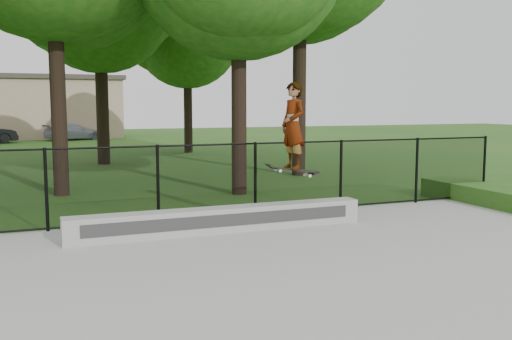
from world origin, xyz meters
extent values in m
cube|color=#A5A5A0|center=(0.86, 4.70, 0.28)|extent=(5.39, 0.40, 0.44)
imported|color=#8F94A2|center=(0.60, 34.32, 0.53)|extent=(3.69, 2.66, 1.06)
cube|color=black|center=(2.21, 4.59, 1.12)|extent=(0.84, 0.23, 0.14)
imported|color=#B8E6F1|center=(2.21, 4.59, 1.93)|extent=(0.47, 0.63, 1.57)
cylinder|color=black|center=(-2.00, 5.90, 0.81)|extent=(0.06, 0.06, 1.50)
cylinder|color=black|center=(0.00, 5.90, 0.81)|extent=(0.06, 0.06, 1.50)
cylinder|color=black|center=(2.00, 5.90, 0.81)|extent=(0.06, 0.06, 1.50)
cylinder|color=black|center=(4.00, 5.90, 0.81)|extent=(0.06, 0.06, 1.50)
cylinder|color=black|center=(6.00, 5.90, 0.81)|extent=(0.06, 0.06, 1.50)
cylinder|color=black|center=(8.00, 5.90, 0.81)|extent=(0.06, 0.06, 1.50)
cylinder|color=black|center=(0.00, 5.90, 1.53)|extent=(16.00, 0.04, 0.04)
cylinder|color=black|center=(0.00, 5.90, 0.11)|extent=(16.00, 0.04, 0.04)
cube|color=black|center=(0.00, 5.90, 0.81)|extent=(16.00, 0.01, 1.50)
cylinder|color=black|center=(-1.50, 10.50, 2.63)|extent=(0.44, 0.44, 5.26)
cylinder|color=black|center=(2.80, 9.00, 2.33)|extent=(0.44, 0.44, 4.66)
cylinder|color=black|center=(6.00, 12.00, 2.97)|extent=(0.44, 0.44, 5.94)
cylinder|color=black|center=(0.50, 18.00, 2.39)|extent=(0.44, 0.44, 4.78)
cylinder|color=black|center=(5.00, 22.00, 2.10)|extent=(0.44, 0.44, 4.20)
sphere|color=#1D5215|center=(5.00, 22.00, 5.58)|extent=(5.03, 5.03, 5.03)
cube|color=tan|center=(-2.00, 38.00, 2.00)|extent=(12.00, 6.00, 4.00)
cube|color=#3F3833|center=(-2.00, 38.00, 4.15)|extent=(12.40, 6.40, 0.30)
camera|label=1|loc=(-2.30, -4.76, 2.31)|focal=40.00mm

